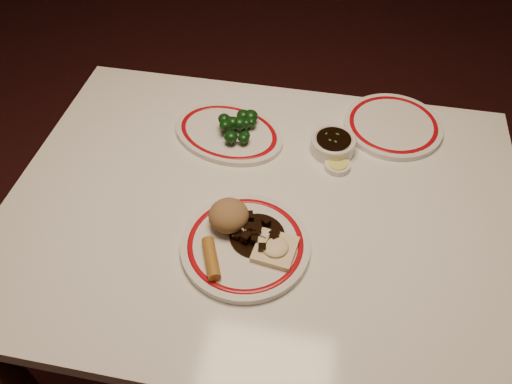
% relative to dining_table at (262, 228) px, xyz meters
% --- Properties ---
extents(ground, '(7.00, 7.00, 0.00)m').
position_rel_dining_table_xyz_m(ground, '(0.00, 0.00, -0.66)').
color(ground, black).
rests_on(ground, ground).
extents(dining_table, '(1.20, 0.90, 0.75)m').
position_rel_dining_table_xyz_m(dining_table, '(0.00, 0.00, 0.00)').
color(dining_table, white).
rests_on(dining_table, ground).
extents(main_plate, '(0.37, 0.37, 0.02)m').
position_rel_dining_table_xyz_m(main_plate, '(-0.01, -0.13, 0.10)').
color(main_plate, white).
rests_on(main_plate, dining_table).
extents(rice_mound, '(0.09, 0.09, 0.06)m').
position_rel_dining_table_xyz_m(rice_mound, '(-0.06, -0.09, 0.14)').
color(rice_mound, '#946D46').
rests_on(rice_mound, main_plate).
extents(spring_roll, '(0.06, 0.10, 0.03)m').
position_rel_dining_table_xyz_m(spring_roll, '(-0.07, -0.19, 0.12)').
color(spring_roll, '#AD762A').
rests_on(spring_roll, main_plate).
extents(fried_wonton, '(0.10, 0.10, 0.02)m').
position_rel_dining_table_xyz_m(fried_wonton, '(0.05, -0.14, 0.12)').
color(fried_wonton, beige).
rests_on(fried_wonton, main_plate).
extents(stirfry_heap, '(0.12, 0.12, 0.03)m').
position_rel_dining_table_xyz_m(stirfry_heap, '(0.00, -0.11, 0.12)').
color(stirfry_heap, black).
rests_on(stirfry_heap, main_plate).
extents(broccoli_plate, '(0.35, 0.32, 0.02)m').
position_rel_dining_table_xyz_m(broccoli_plate, '(-0.13, 0.22, 0.10)').
color(broccoli_plate, white).
rests_on(broccoli_plate, dining_table).
extents(broccoli_pile, '(0.10, 0.13, 0.05)m').
position_rel_dining_table_xyz_m(broccoli_pile, '(-0.11, 0.22, 0.13)').
color(broccoli_pile, '#23471C').
rests_on(broccoli_pile, broccoli_plate).
extents(soy_bowl, '(0.11, 0.11, 0.04)m').
position_rel_dining_table_xyz_m(soy_bowl, '(0.14, 0.21, 0.11)').
color(soy_bowl, white).
rests_on(soy_bowl, dining_table).
extents(sweet_sour_dish, '(0.06, 0.06, 0.02)m').
position_rel_dining_table_xyz_m(sweet_sour_dish, '(0.14, 0.20, 0.10)').
color(sweet_sour_dish, white).
rests_on(sweet_sour_dish, dining_table).
extents(mustard_dish, '(0.06, 0.06, 0.02)m').
position_rel_dining_table_xyz_m(mustard_dish, '(0.16, 0.15, 0.10)').
color(mustard_dish, white).
rests_on(mustard_dish, dining_table).
extents(far_plate, '(0.33, 0.33, 0.02)m').
position_rel_dining_table_xyz_m(far_plate, '(0.29, 0.33, 0.10)').
color(far_plate, white).
rests_on(far_plate, dining_table).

